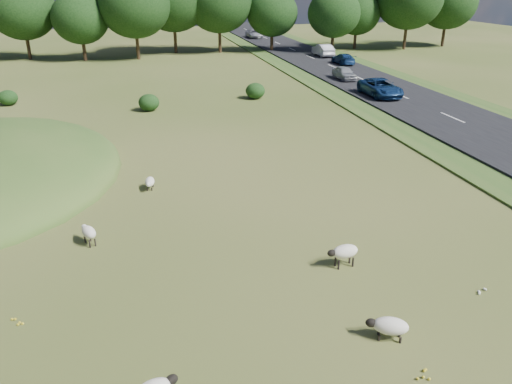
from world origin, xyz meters
TOP-DOWN VIEW (x-y plane):
  - ground at (0.00, 20.00)m, footprint 160.00×160.00m
  - road at (20.00, 30.00)m, footprint 8.00×150.00m
  - treeline at (-1.06, 55.44)m, footprint 96.28×14.66m
  - shrubs at (-1.65, 26.59)m, footprint 22.30×6.30m
  - sheep_1 at (-5.17, 2.68)m, footprint 0.79×1.11m
  - sheep_2 at (3.76, -5.34)m, footprint 1.31×0.92m
  - sheep_3 at (4.04, -1.27)m, footprint 1.25×0.63m
  - sheep_5 at (-2.57, 7.89)m, footprint 0.60×1.09m
  - car_0 at (18.10, 24.11)m, footprint 2.42×5.26m
  - car_2 at (18.10, 72.07)m, footprint 2.26×4.90m
  - car_3 at (21.90, 41.55)m, footprint 1.73×4.25m
  - car_4 at (18.10, 32.17)m, footprint 1.53×3.81m
  - car_5 at (21.90, 48.47)m, footprint 1.63×4.67m
  - car_7 at (21.90, 80.68)m, footprint 1.71×4.20m

SIDE VIEW (x-z plane):
  - ground at x=0.00m, z-range 0.00..0.00m
  - road at x=20.00m, z-range 0.00..0.25m
  - sheep_5 at x=-2.57m, z-range 0.08..0.69m
  - sheep_2 at x=3.76m, z-range 0.09..0.82m
  - sheep_1 at x=-5.17m, z-range 0.15..0.93m
  - sheep_3 at x=4.04m, z-range 0.17..1.06m
  - shrubs at x=-1.65m, z-range -0.03..1.37m
  - car_7 at x=21.90m, z-range 0.25..1.47m
  - car_3 at x=21.90m, z-range 0.25..1.48m
  - car_4 at x=18.10m, z-range 0.25..1.55m
  - car_2 at x=18.10m, z-range 0.25..1.61m
  - car_0 at x=18.10m, z-range 0.25..1.71m
  - car_5 at x=21.90m, z-range 0.25..1.79m
  - treeline at x=-1.06m, z-range 0.72..12.41m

